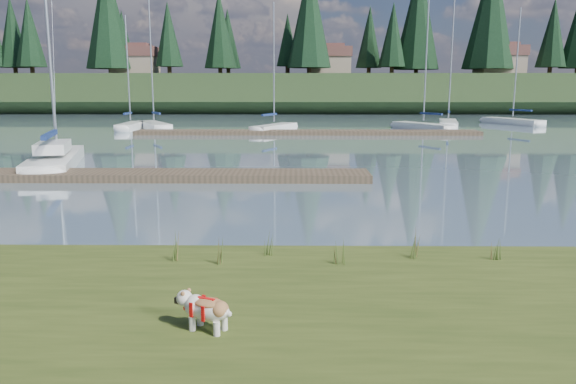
{
  "coord_description": "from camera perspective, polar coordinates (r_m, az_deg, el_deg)",
  "views": [
    {
      "loc": [
        1.09,
        -12.7,
        3.59
      ],
      "look_at": [
        0.94,
        -0.5,
        1.29
      ],
      "focal_mm": 35.0,
      "sensor_mm": 36.0,
      "label": 1
    }
  ],
  "objects": [
    {
      "name": "conifer_1",
      "position": [
        93.56,
        -26.21,
        14.33
      ],
      "size": [
        4.4,
        4.4,
        11.3
      ],
      "color": "#382619",
      "rests_on": "ridge"
    },
    {
      "name": "sailboat_bg_5",
      "position": [
        58.64,
        21.39,
        6.75
      ],
      "size": [
        4.41,
        7.55,
        10.89
      ],
      "rotation": [
        0.0,
        0.0,
        1.98
      ],
      "color": "white",
      "rests_on": "ground"
    },
    {
      "name": "bank",
      "position": [
        7.6,
        -7.92,
        -16.14
      ],
      "size": [
        60.0,
        9.0,
        0.35
      ],
      "primitive_type": "cube",
      "color": "#3F4C1A",
      "rests_on": "ground"
    },
    {
      "name": "sailboat_bg_0",
      "position": [
        50.04,
        -15.53,
        6.55
      ],
      "size": [
        1.45,
        6.42,
        9.45
      ],
      "rotation": [
        0.0,
        0.0,
        1.6
      ],
      "color": "white",
      "rests_on": "ground"
    },
    {
      "name": "conifer_3",
      "position": [
        85.81,
        -6.98,
        16.05
      ],
      "size": [
        4.84,
        4.84,
        12.25
      ],
      "color": "#382619",
      "rests_on": "ridge"
    },
    {
      "name": "dock_far",
      "position": [
        42.85,
        1.94,
        6.07
      ],
      "size": [
        26.0,
        2.2,
        0.3
      ],
      "primitive_type": "cube",
      "color": "#4C3D2C",
      "rests_on": "ground"
    },
    {
      "name": "house_0",
      "position": [
        85.95,
        -15.26,
        12.8
      ],
      "size": [
        6.3,
        5.3,
        4.65
      ],
      "color": "gray",
      "rests_on": "ridge"
    },
    {
      "name": "weed_5",
      "position": [
        11.37,
        20.39,
        -5.46
      ],
      "size": [
        0.17,
        0.14,
        0.51
      ],
      "color": "#475B23",
      "rests_on": "bank"
    },
    {
      "name": "house_1",
      "position": [
        83.93,
        4.18,
        13.19
      ],
      "size": [
        6.3,
        5.3,
        4.65
      ],
      "color": "gray",
      "rests_on": "ridge"
    },
    {
      "name": "sailboat_bg_4",
      "position": [
        53.66,
        15.93,
        6.79
      ],
      "size": [
        3.18,
        7.61,
        11.07
      ],
      "rotation": [
        0.0,
        0.0,
        1.33
      ],
      "color": "white",
      "rests_on": "ground"
    },
    {
      "name": "house_2",
      "position": [
        86.75,
        20.69,
        12.47
      ],
      "size": [
        6.3,
        5.3,
        4.65
      ],
      "color": "gray",
      "rests_on": "ridge"
    },
    {
      "name": "dock_near",
      "position": [
        22.56,
        -12.34,
        1.65
      ],
      "size": [
        16.0,
        2.0,
        0.3
      ],
      "primitive_type": "cube",
      "color": "#4C3D2C",
      "rests_on": "ground"
    },
    {
      "name": "weed_2",
      "position": [
        11.06,
        12.77,
        -5.19
      ],
      "size": [
        0.17,
        0.14,
        0.63
      ],
      "color": "#475B23",
      "rests_on": "bank"
    },
    {
      "name": "conifer_5",
      "position": [
        84.18,
        10.61,
        15.44
      ],
      "size": [
        3.96,
        3.96,
        10.35
      ],
      "color": "#382619",
      "rests_on": "ridge"
    },
    {
      "name": "sailboat_bg_2",
      "position": [
        46.11,
        -1.08,
        6.62
      ],
      "size": [
        4.07,
        6.58,
        10.17
      ],
      "rotation": [
        0.0,
        0.0,
        1.12
      ],
      "color": "white",
      "rests_on": "ground"
    },
    {
      "name": "weed_1",
      "position": [
        10.98,
        -1.87,
        -5.28
      ],
      "size": [
        0.17,
        0.14,
        0.54
      ],
      "color": "#475B23",
      "rests_on": "bank"
    },
    {
      "name": "sailboat_main",
      "position": [
        28.2,
        -22.4,
        3.42
      ],
      "size": [
        4.11,
        9.1,
        12.88
      ],
      "rotation": [
        0.0,
        0.0,
        1.84
      ],
      "color": "white",
      "rests_on": "ground"
    },
    {
      "name": "weed_4",
      "position": [
        10.46,
        5.25,
        -6.23
      ],
      "size": [
        0.17,
        0.14,
        0.5
      ],
      "color": "#475B23",
      "rests_on": "bank"
    },
    {
      "name": "weed_3",
      "position": [
        10.83,
        -11.0,
        -5.45
      ],
      "size": [
        0.17,
        0.14,
        0.64
      ],
      "color": "#475B23",
      "rests_on": "bank"
    },
    {
      "name": "conifer_4",
      "position": [
        79.3,
        2.2,
        17.55
      ],
      "size": [
        6.16,
        6.16,
        15.1
      ],
      "color": "#382619",
      "rests_on": "ridge"
    },
    {
      "name": "ground",
      "position": [
        42.87,
        -0.75,
        5.87
      ],
      "size": [
        200.0,
        200.0,
        0.0
      ],
      "primitive_type": "plane",
      "color": "gray",
      "rests_on": "ground"
    },
    {
      "name": "mud_lip",
      "position": [
        11.7,
        -4.69,
        -6.88
      ],
      "size": [
        60.0,
        0.5,
        0.14
      ],
      "primitive_type": "cube",
      "color": "#33281C",
      "rests_on": "ground"
    },
    {
      "name": "conifer_2",
      "position": [
        85.4,
        -17.87,
        16.88
      ],
      "size": [
        6.6,
        6.6,
        16.05
      ],
      "color": "#382619",
      "rests_on": "ridge"
    },
    {
      "name": "bulldog",
      "position": [
        7.77,
        -8.31,
        -11.55
      ],
      "size": [
        0.86,
        0.58,
        0.51
      ],
      "rotation": [
        0.0,
        0.0,
        2.72
      ],
      "color": "silver",
      "rests_on": "bank"
    },
    {
      "name": "weed_0",
      "position": [
        10.51,
        -6.69,
        -6.06
      ],
      "size": [
        0.17,
        0.14,
        0.54
      ],
      "color": "#475B23",
      "rests_on": "bank"
    },
    {
      "name": "sailboat_bg_1",
      "position": [
        50.24,
        -13.61,
        6.66
      ],
      "size": [
        4.74,
        7.42,
        11.34
      ],
      "rotation": [
        0.0,
        0.0,
        2.04
      ],
      "color": "white",
      "rests_on": "ground"
    },
    {
      "name": "sailboat_bg_3",
      "position": [
        48.95,
        13.09,
        6.58
      ],
      "size": [
        4.72,
        7.05,
        10.75
      ],
      "rotation": [
        0.0,
        0.0,
        2.07
      ],
      "color": "white",
      "rests_on": "ground"
    },
    {
      "name": "ridge",
      "position": [
        85.72,
        -0.01,
        9.95
      ],
      "size": [
        200.0,
        20.0,
        5.0
      ],
      "primitive_type": "cube",
      "color": "#213318",
      "rests_on": "ground"
    },
    {
      "name": "conifer_6",
      "position": [
        85.7,
        19.92,
        17.04
      ],
      "size": [
        7.04,
        7.04,
        17.0
      ],
      "color": "#382619",
      "rests_on": "ridge"
    }
  ]
}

